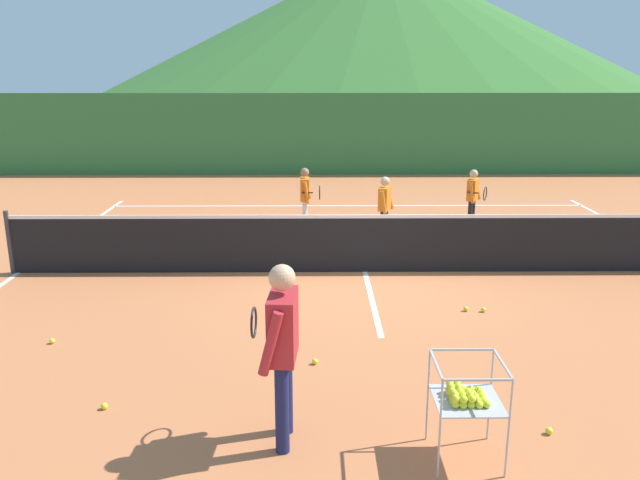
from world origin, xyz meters
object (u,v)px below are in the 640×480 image
(student_2, at_px, (473,194))
(tennis_ball_8, at_px, (315,361))
(tennis_ball_9, at_px, (104,406))
(tennis_ball_4, at_px, (466,309))
(tennis_ball_3, at_px, (483,310))
(student_0, at_px, (305,193))
(ball_cart, at_px, (465,396))
(instructor, at_px, (282,338))
(tennis_ball_2, at_px, (549,431))
(tennis_ball_7, at_px, (52,341))
(student_1, at_px, (385,203))
(tennis_net, at_px, (365,243))

(student_2, relative_size, tennis_ball_8, 18.51)
(tennis_ball_9, bearing_deg, tennis_ball_4, 31.67)
(student_2, relative_size, tennis_ball_3, 18.51)
(student_0, bearing_deg, ball_cart, -79.63)
(ball_cart, relative_size, tennis_ball_4, 13.22)
(tennis_ball_9, bearing_deg, student_0, 74.95)
(tennis_ball_4, xyz_separation_m, tennis_ball_8, (-2.11, -1.62, 0.00))
(instructor, distance_m, tennis_ball_2, 2.64)
(tennis_ball_2, distance_m, tennis_ball_7, 5.78)
(tennis_ball_3, height_order, tennis_ball_8, same)
(student_1, bearing_deg, instructor, -103.49)
(tennis_net, bearing_deg, tennis_ball_9, -123.85)
(student_2, distance_m, ball_cart, 8.32)
(student_1, xyz_separation_m, tennis_ball_4, (0.76, -3.67, -0.73))
(ball_cart, height_order, tennis_ball_7, ball_cart)
(tennis_net, xyz_separation_m, student_0, (-1.02, 2.75, 0.29))
(tennis_net, bearing_deg, tennis_ball_3, -50.19)
(tennis_net, height_order, instructor, instructor)
(tennis_ball_3, height_order, tennis_ball_7, same)
(tennis_net, distance_m, student_2, 3.78)
(tennis_ball_7, bearing_deg, tennis_ball_8, -10.41)
(student_2, relative_size, ball_cart, 1.40)
(instructor, bearing_deg, tennis_ball_8, 79.42)
(tennis_ball_9, bearing_deg, ball_cart, -14.00)
(tennis_net, bearing_deg, tennis_ball_8, -103.81)
(student_2, relative_size, tennis_ball_2, 18.51)
(tennis_net, distance_m, tennis_ball_4, 2.23)
(instructor, height_order, tennis_ball_9, instructor)
(instructor, distance_m, tennis_ball_9, 2.13)
(student_1, xyz_separation_m, tennis_ball_8, (-1.35, -5.29, -0.73))
(tennis_net, distance_m, tennis_ball_2, 5.06)
(instructor, bearing_deg, tennis_net, 77.19)
(tennis_net, xyz_separation_m, tennis_ball_2, (1.33, -4.86, -0.47))
(instructor, height_order, tennis_ball_7, instructor)
(tennis_ball_2, relative_size, tennis_ball_3, 1.00)
(instructor, xyz_separation_m, tennis_ball_7, (-2.95, 2.13, -0.98))
(tennis_ball_3, bearing_deg, tennis_ball_4, 172.16)
(tennis_net, relative_size, tennis_ball_8, 172.40)
(instructor, bearing_deg, tennis_ball_4, 52.84)
(student_0, height_order, tennis_ball_4, student_0)
(tennis_ball_7, relative_size, tennis_ball_9, 1.00)
(instructor, xyz_separation_m, tennis_ball_4, (2.40, 3.16, -0.98))
(tennis_ball_9, bearing_deg, tennis_ball_3, 29.97)
(student_2, xyz_separation_m, tennis_ball_2, (-1.12, -7.72, -0.72))
(tennis_ball_4, bearing_deg, tennis_ball_9, -148.33)
(student_2, distance_m, tennis_ball_4, 4.84)
(instructor, relative_size, tennis_ball_9, 24.74)
(ball_cart, relative_size, tennis_ball_3, 13.22)
(tennis_ball_7, height_order, tennis_ball_9, same)
(tennis_net, bearing_deg, student_0, 110.33)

